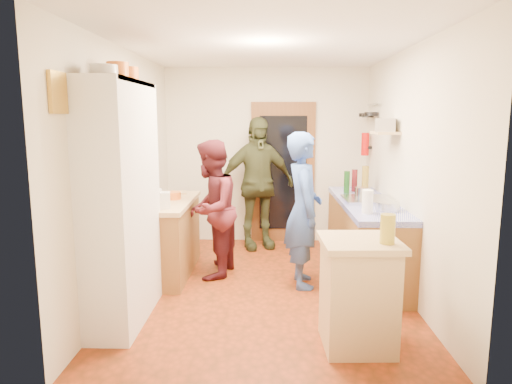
{
  "coord_description": "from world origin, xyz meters",
  "views": [
    {
      "loc": [
        0.03,
        -4.85,
        1.87
      ],
      "look_at": [
        -0.1,
        0.15,
        1.06
      ],
      "focal_mm": 32.0,
      "sensor_mm": 36.0,
      "label": 1
    }
  ],
  "objects_px": {
    "right_counter_base": "(365,240)",
    "person_left": "(215,209)",
    "island_base": "(358,296)",
    "hutch_body": "(122,203)",
    "person_hob": "(307,210)",
    "person_back": "(258,183)"
  },
  "relations": [
    {
      "from": "right_counter_base",
      "to": "person_left",
      "type": "height_order",
      "value": "person_left"
    },
    {
      "from": "island_base",
      "to": "person_left",
      "type": "bearing_deg",
      "value": 128.93
    },
    {
      "from": "hutch_body",
      "to": "person_hob",
      "type": "xyz_separation_m",
      "value": [
        1.76,
        0.89,
        -0.24
      ]
    },
    {
      "from": "right_counter_base",
      "to": "island_base",
      "type": "distance_m",
      "value": 1.84
    },
    {
      "from": "island_base",
      "to": "person_left",
      "type": "distance_m",
      "value": 2.21
    },
    {
      "from": "right_counter_base",
      "to": "person_hob",
      "type": "height_order",
      "value": "person_hob"
    },
    {
      "from": "right_counter_base",
      "to": "island_base",
      "type": "relative_size",
      "value": 2.56
    },
    {
      "from": "island_base",
      "to": "hutch_body",
      "type": "bearing_deg",
      "value": 166.69
    },
    {
      "from": "right_counter_base",
      "to": "person_left",
      "type": "distance_m",
      "value": 1.84
    },
    {
      "from": "hutch_body",
      "to": "person_hob",
      "type": "height_order",
      "value": "hutch_body"
    },
    {
      "from": "person_hob",
      "to": "person_back",
      "type": "xyz_separation_m",
      "value": [
        -0.58,
        1.51,
        0.08
      ]
    },
    {
      "from": "hutch_body",
      "to": "island_base",
      "type": "height_order",
      "value": "hutch_body"
    },
    {
      "from": "person_hob",
      "to": "person_back",
      "type": "bearing_deg",
      "value": 16.63
    },
    {
      "from": "person_left",
      "to": "person_back",
      "type": "distance_m",
      "value": 1.29
    },
    {
      "from": "person_left",
      "to": "person_back",
      "type": "relative_size",
      "value": 0.86
    },
    {
      "from": "person_back",
      "to": "island_base",
      "type": "bearing_deg",
      "value": -92.58
    },
    {
      "from": "right_counter_base",
      "to": "person_back",
      "type": "distance_m",
      "value": 1.79
    },
    {
      "from": "person_left",
      "to": "person_hob",
      "type": "bearing_deg",
      "value": 83.0
    },
    {
      "from": "right_counter_base",
      "to": "person_back",
      "type": "height_order",
      "value": "person_back"
    },
    {
      "from": "island_base",
      "to": "right_counter_base",
      "type": "bearing_deg",
      "value": 76.51
    },
    {
      "from": "hutch_body",
      "to": "island_base",
      "type": "bearing_deg",
      "value": -13.31
    },
    {
      "from": "right_counter_base",
      "to": "person_left",
      "type": "relative_size",
      "value": 1.36
    }
  ]
}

